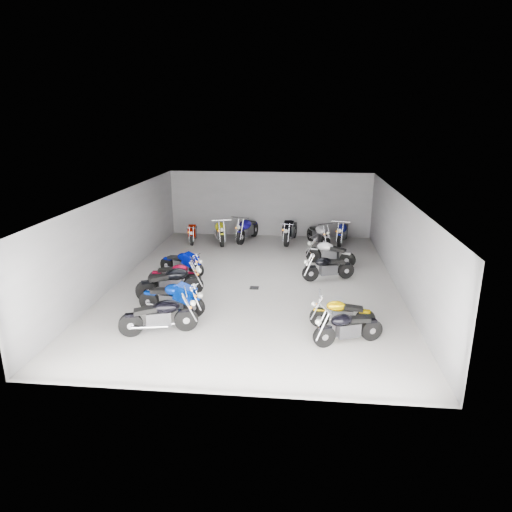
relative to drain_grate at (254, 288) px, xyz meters
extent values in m
plane|color=#9E9B96|center=(0.00, 0.50, -0.01)|extent=(14.00, 14.00, 0.00)
cube|color=slate|center=(0.00, 7.50, 1.59)|extent=(10.00, 0.10, 3.20)
cube|color=slate|center=(-5.00, 0.50, 1.59)|extent=(0.10, 14.00, 3.20)
cube|color=slate|center=(5.00, 0.50, 1.59)|extent=(0.10, 14.00, 3.20)
cube|color=black|center=(0.00, 0.50, 3.21)|extent=(10.00, 14.00, 0.04)
cube|color=black|center=(0.00, 0.00, 0.00)|extent=(0.32, 0.32, 0.01)
cylinder|color=black|center=(-1.55, -3.52, 0.33)|extent=(0.67, 0.34, 0.66)
cylinder|color=black|center=(-2.98, -4.01, 0.33)|extent=(0.68, 0.36, 0.66)
cube|color=#2D2D30|center=(-2.26, -3.76, 0.43)|extent=(0.74, 0.51, 0.42)
ellipsoid|color=black|center=(-2.05, -3.69, 0.76)|extent=(0.80, 0.62, 0.37)
cube|color=black|center=(-2.58, -3.87, 0.72)|extent=(0.69, 0.48, 0.19)
cylinder|color=black|center=(-1.54, -2.60, 0.32)|extent=(0.67, 0.25, 0.66)
cylinder|color=black|center=(-3.00, -2.32, 0.32)|extent=(0.67, 0.27, 0.66)
cube|color=#2D2D30|center=(-2.27, -2.46, 0.43)|extent=(0.71, 0.43, 0.41)
ellipsoid|color=#001F89|center=(-2.05, -2.50, 0.75)|extent=(0.76, 0.53, 0.37)
cube|color=black|center=(-2.60, -2.40, 0.71)|extent=(0.67, 0.40, 0.19)
cylinder|color=black|center=(-1.98, -0.86, 0.34)|extent=(0.68, 0.41, 0.69)
cylinder|color=black|center=(-3.39, -1.51, 0.34)|extent=(0.69, 0.43, 0.69)
cube|color=#2D2D30|center=(-2.68, -1.19, 0.44)|extent=(0.77, 0.58, 0.43)
ellipsoid|color=black|center=(-2.47, -1.09, 0.79)|extent=(0.84, 0.69, 0.39)
cube|color=black|center=(-3.00, -1.33, 0.75)|extent=(0.72, 0.55, 0.20)
cylinder|color=black|center=(-2.16, -0.11, 0.28)|extent=(0.59, 0.16, 0.58)
cylinder|color=black|center=(-3.47, -0.22, 0.28)|extent=(0.59, 0.18, 0.58)
cube|color=#2D2D30|center=(-2.82, -0.16, 0.37)|extent=(0.61, 0.32, 0.36)
ellipsoid|color=maroon|center=(-2.62, -0.15, 0.66)|extent=(0.64, 0.41, 0.33)
cube|color=black|center=(-3.10, -0.19, 0.63)|extent=(0.57, 0.30, 0.16)
cylinder|color=black|center=(-2.27, 0.89, 0.29)|extent=(0.60, 0.32, 0.59)
cylinder|color=black|center=(-3.53, 1.36, 0.29)|extent=(0.60, 0.34, 0.59)
cube|color=#2D2D30|center=(-2.90, 1.12, 0.38)|extent=(0.66, 0.47, 0.37)
ellipsoid|color=#010A93|center=(-2.71, 1.05, 0.68)|extent=(0.72, 0.57, 0.33)
cube|color=black|center=(-3.18, 1.23, 0.64)|extent=(0.62, 0.44, 0.17)
cylinder|color=black|center=(2.26, -4.10, 0.30)|extent=(0.61, 0.34, 0.60)
cylinder|color=black|center=(3.54, -3.59, 0.30)|extent=(0.61, 0.36, 0.60)
cube|color=#2D2D30|center=(2.90, -3.84, 0.39)|extent=(0.68, 0.49, 0.38)
ellipsoid|color=black|center=(2.71, -3.92, 0.69)|extent=(0.74, 0.59, 0.34)
cube|color=black|center=(3.18, -3.73, 0.66)|extent=(0.63, 0.46, 0.17)
cylinder|color=black|center=(2.18, -2.88, 0.28)|extent=(0.57, 0.12, 0.57)
cylinder|color=black|center=(3.47, -2.90, 0.28)|extent=(0.57, 0.14, 0.57)
cube|color=#2D2D30|center=(2.83, -2.89, 0.37)|extent=(0.58, 0.28, 0.36)
ellipsoid|color=#D09C00|center=(2.63, -2.89, 0.65)|extent=(0.61, 0.37, 0.32)
cube|color=black|center=(3.11, -2.90, 0.62)|extent=(0.55, 0.26, 0.16)
cylinder|color=black|center=(1.97, 0.89, 0.30)|extent=(0.62, 0.32, 0.61)
cylinder|color=black|center=(3.29, 1.35, 0.30)|extent=(0.63, 0.34, 0.61)
cube|color=#2D2D30|center=(2.63, 1.12, 0.40)|extent=(0.68, 0.48, 0.38)
ellipsoid|color=black|center=(2.43, 1.05, 0.70)|extent=(0.74, 0.58, 0.35)
cube|color=black|center=(2.92, 1.22, 0.67)|extent=(0.64, 0.45, 0.17)
cylinder|color=black|center=(2.12, 3.20, 0.31)|extent=(0.64, 0.37, 0.64)
cylinder|color=black|center=(3.46, 2.63, 0.31)|extent=(0.65, 0.39, 0.64)
cube|color=#2D2D30|center=(2.79, 2.91, 0.41)|extent=(0.72, 0.53, 0.40)
ellipsoid|color=silver|center=(2.59, 3.00, 0.74)|extent=(0.78, 0.64, 0.36)
cube|color=black|center=(3.09, 2.79, 0.70)|extent=(0.67, 0.50, 0.18)
cylinder|color=black|center=(-3.49, 5.21, 0.29)|extent=(0.19, 0.60, 0.59)
cylinder|color=black|center=(-3.65, 6.54, 0.29)|extent=(0.21, 0.60, 0.59)
cube|color=#2D2D30|center=(-3.57, 5.88, 0.38)|extent=(0.35, 0.63, 0.37)
ellipsoid|color=#8A0C00|center=(-3.54, 5.67, 0.68)|extent=(0.44, 0.67, 0.33)
cube|color=black|center=(-3.60, 6.17, 0.64)|extent=(0.32, 0.59, 0.17)
cylinder|color=black|center=(-2.05, 5.11, 0.35)|extent=(0.34, 0.73, 0.71)
cylinder|color=black|center=(-2.51, 6.67, 0.35)|extent=(0.36, 0.73, 0.71)
cube|color=#2D2D30|center=(-2.28, 5.89, 0.46)|extent=(0.53, 0.79, 0.45)
ellipsoid|color=#B7B810|center=(-2.21, 5.65, 0.82)|extent=(0.64, 0.86, 0.40)
cube|color=black|center=(-2.38, 6.23, 0.78)|extent=(0.49, 0.74, 0.20)
cylinder|color=black|center=(-1.24, 5.59, 0.36)|extent=(0.35, 0.75, 0.73)
cylinder|color=black|center=(-0.77, 7.19, 0.36)|extent=(0.37, 0.75, 0.73)
cube|color=#2D2D30|center=(-1.00, 6.39, 0.48)|extent=(0.54, 0.81, 0.46)
ellipsoid|color=#110A68|center=(-1.07, 6.15, 0.84)|extent=(0.66, 0.88, 0.41)
cube|color=black|center=(-0.90, 6.74, 0.80)|extent=(0.50, 0.76, 0.21)
cylinder|color=black|center=(0.94, 5.46, 0.36)|extent=(0.27, 0.74, 0.73)
cylinder|color=black|center=(1.22, 7.09, 0.36)|extent=(0.29, 0.75, 0.73)
cube|color=#2D2D30|center=(1.08, 6.28, 0.47)|extent=(0.46, 0.79, 0.46)
ellipsoid|color=black|center=(1.03, 6.03, 0.84)|extent=(0.58, 0.84, 0.41)
cube|color=black|center=(1.14, 6.64, 0.79)|extent=(0.43, 0.74, 0.21)
cylinder|color=black|center=(2.71, 5.19, 0.33)|extent=(0.40, 0.66, 0.67)
cylinder|color=black|center=(2.08, 6.56, 0.33)|extent=(0.42, 0.67, 0.67)
cube|color=#2D2D30|center=(2.39, 5.88, 0.43)|extent=(0.57, 0.74, 0.42)
ellipsoid|color=#B1B0B6|center=(2.49, 5.67, 0.76)|extent=(0.67, 0.82, 0.37)
cube|color=black|center=(2.25, 6.18, 0.72)|extent=(0.53, 0.70, 0.19)
cylinder|color=black|center=(3.38, 5.63, 0.34)|extent=(0.30, 0.70, 0.68)
cylinder|color=black|center=(3.74, 7.14, 0.34)|extent=(0.32, 0.70, 0.68)
cube|color=#2D2D30|center=(3.56, 6.38, 0.44)|extent=(0.48, 0.75, 0.43)
ellipsoid|color=#131A90|center=(3.50, 6.16, 0.78)|extent=(0.59, 0.81, 0.38)
cube|color=black|center=(3.64, 6.72, 0.74)|extent=(0.44, 0.70, 0.19)
camera|label=1|loc=(1.58, -14.96, 5.77)|focal=32.00mm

